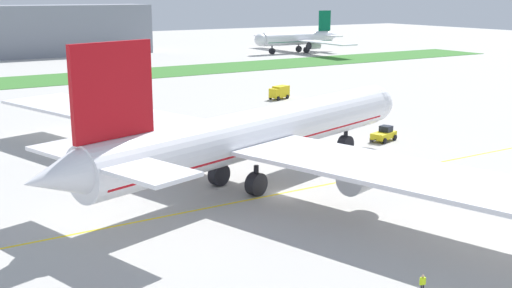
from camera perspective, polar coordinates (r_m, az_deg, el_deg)
The scene contains 10 objects.
ground_plane at distance 72.48m, azimuth 2.29°, elevation -4.56°, with size 600.00×600.00×0.00m, color #ADAAA5.
apron_taxi_line at distance 72.72m, azimuth 2.16°, elevation -4.49°, with size 280.00×0.36×0.01m, color yellow.
grass_median_strip at distance 175.42m, azimuth -18.91°, elevation 5.42°, with size 320.00×24.00×0.10m, color #38722D.
airliner_foreground at distance 74.61m, azimuth -0.15°, elevation 0.87°, with size 57.30×93.30×18.08m.
pushback_tug at distance 100.01m, azimuth 11.43°, elevation 0.87°, with size 6.29×3.59×2.30m.
ground_crew_wingwalker_port at distance 80.40m, azimuth 10.95°, elevation -2.27°, with size 0.52×0.34×1.55m.
ground_crew_marshaller_front at distance 50.85m, azimuth 14.76°, elevation -11.94°, with size 0.56×0.29×1.61m.
service_truck_fuel_bowser at distance 136.99m, azimuth 2.11°, elevation 4.70°, with size 5.05×3.50×2.81m.
parked_airliner_far_right at distance 244.53m, azimuth 3.86°, elevation 9.43°, with size 38.63×59.15×15.66m.
terminal_building at distance 242.51m, azimuth -21.15°, elevation 9.41°, with size 98.20×20.00×18.00m, color gray.
Camera 1 is at (-38.83, -56.95, 22.41)m, focal length 44.48 mm.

